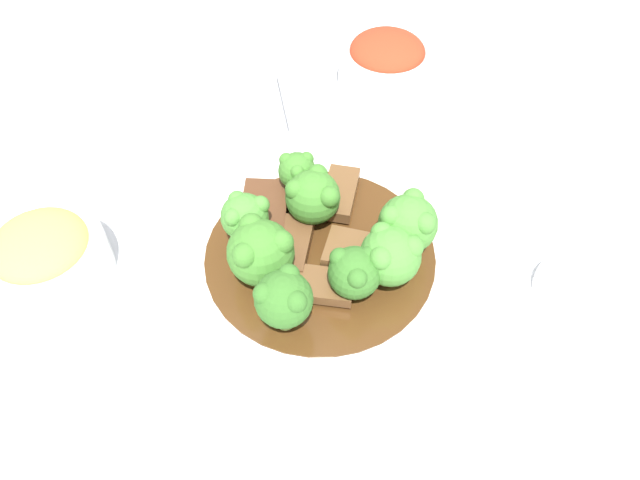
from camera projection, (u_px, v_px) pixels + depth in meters
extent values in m
plane|color=silver|center=(320.00, 265.00, 0.54)|extent=(4.00, 4.00, 0.00)
cylinder|color=white|center=(320.00, 260.00, 0.53)|extent=(0.31, 0.31, 0.01)
torus|color=white|center=(320.00, 255.00, 0.53)|extent=(0.31, 0.31, 0.01)
cylinder|color=#4C2D14|center=(320.00, 254.00, 0.52)|extent=(0.19, 0.19, 0.00)
cube|color=brown|center=(355.00, 255.00, 0.51)|extent=(0.04, 0.05, 0.02)
cube|color=brown|center=(287.00, 245.00, 0.52)|extent=(0.06, 0.04, 0.01)
cube|color=brown|center=(313.00, 285.00, 0.49)|extent=(0.04, 0.08, 0.01)
cube|color=#56331E|center=(265.00, 208.00, 0.54)|extent=(0.07, 0.05, 0.01)
cube|color=brown|center=(335.00, 192.00, 0.56)|extent=(0.06, 0.03, 0.01)
cylinder|color=#8EB756|center=(285.00, 317.00, 0.47)|extent=(0.01, 0.01, 0.02)
sphere|color=#387028|center=(284.00, 299.00, 0.45)|extent=(0.04, 0.04, 0.04)
sphere|color=#387028|center=(289.00, 275.00, 0.45)|extent=(0.02, 0.02, 0.02)
sphere|color=#387028|center=(264.00, 294.00, 0.44)|extent=(0.02, 0.02, 0.02)
sphere|color=#387028|center=(296.00, 301.00, 0.44)|extent=(0.02, 0.02, 0.02)
cylinder|color=#7FA84C|center=(388.00, 273.00, 0.50)|extent=(0.02, 0.02, 0.01)
sphere|color=#4C8E38|center=(390.00, 256.00, 0.48)|extent=(0.05, 0.05, 0.05)
sphere|color=#4C8E38|center=(383.00, 231.00, 0.48)|extent=(0.02, 0.02, 0.02)
sphere|color=#4C8E38|center=(381.00, 258.00, 0.47)|extent=(0.02, 0.02, 0.02)
sphere|color=#4C8E38|center=(412.00, 247.00, 0.47)|extent=(0.02, 0.02, 0.02)
cylinder|color=#8EB756|center=(354.00, 287.00, 0.49)|extent=(0.01, 0.01, 0.01)
sphere|color=#387028|center=(355.00, 273.00, 0.48)|extent=(0.04, 0.04, 0.04)
sphere|color=#387028|center=(340.00, 258.00, 0.47)|extent=(0.02, 0.02, 0.02)
sphere|color=#387028|center=(357.00, 278.00, 0.46)|extent=(0.02, 0.02, 0.02)
sphere|color=#387028|center=(369.00, 256.00, 0.47)|extent=(0.02, 0.02, 0.02)
cylinder|color=#8EB756|center=(313.00, 214.00, 0.54)|extent=(0.02, 0.02, 0.01)
sphere|color=#427F2D|center=(313.00, 197.00, 0.52)|extent=(0.05, 0.05, 0.05)
sphere|color=#427F2D|center=(296.00, 190.00, 0.51)|extent=(0.02, 0.02, 0.02)
sphere|color=#427F2D|center=(325.00, 196.00, 0.51)|extent=(0.02, 0.02, 0.02)
sphere|color=#427F2D|center=(318.00, 174.00, 0.52)|extent=(0.02, 0.02, 0.02)
cylinder|color=#8EB756|center=(247.00, 235.00, 0.52)|extent=(0.01, 0.01, 0.02)
sphere|color=#4C8E38|center=(245.00, 217.00, 0.50)|extent=(0.04, 0.04, 0.04)
sphere|color=#4C8E38|center=(233.00, 217.00, 0.49)|extent=(0.01, 0.01, 0.01)
sphere|color=#4C8E38|center=(258.00, 209.00, 0.49)|extent=(0.01, 0.01, 0.01)
sphere|color=#4C8E38|center=(238.00, 198.00, 0.50)|extent=(0.01, 0.01, 0.01)
cylinder|color=#8EB756|center=(298.00, 187.00, 0.55)|extent=(0.01, 0.01, 0.02)
sphere|color=#427F2D|center=(297.00, 171.00, 0.54)|extent=(0.03, 0.03, 0.03)
sphere|color=#427F2D|center=(297.00, 172.00, 0.53)|extent=(0.01, 0.01, 0.01)
sphere|color=#427F2D|center=(307.00, 159.00, 0.54)|extent=(0.01, 0.01, 0.01)
sphere|color=#427F2D|center=(286.00, 160.00, 0.53)|extent=(0.01, 0.01, 0.01)
cylinder|color=#8EB756|center=(405.00, 243.00, 0.52)|extent=(0.02, 0.02, 0.02)
sphere|color=#4C8E38|center=(408.00, 224.00, 0.50)|extent=(0.05, 0.05, 0.05)
sphere|color=#4C8E38|center=(425.00, 223.00, 0.48)|extent=(0.02, 0.02, 0.02)
sphere|color=#4C8E38|center=(413.00, 199.00, 0.50)|extent=(0.02, 0.02, 0.02)
sphere|color=#4C8E38|center=(392.00, 217.00, 0.48)|extent=(0.02, 0.02, 0.02)
cylinder|color=#8EB756|center=(263.00, 271.00, 0.50)|extent=(0.02, 0.02, 0.01)
sphere|color=#427F2D|center=(261.00, 253.00, 0.48)|extent=(0.05, 0.05, 0.05)
sphere|color=#427F2D|center=(281.00, 243.00, 0.47)|extent=(0.02, 0.02, 0.02)
sphere|color=#427F2D|center=(252.00, 226.00, 0.48)|extent=(0.02, 0.02, 0.02)
sphere|color=#427F2D|center=(245.00, 255.00, 0.46)|extent=(0.02, 0.02, 0.02)
ellipsoid|color=silver|center=(305.00, 179.00, 0.56)|extent=(0.08, 0.07, 0.01)
cylinder|color=silver|center=(288.00, 109.00, 0.63)|extent=(0.13, 0.07, 0.01)
cylinder|color=white|center=(385.00, 85.00, 0.69)|extent=(0.06, 0.06, 0.01)
cylinder|color=white|center=(386.00, 71.00, 0.67)|extent=(0.10, 0.10, 0.04)
torus|color=white|center=(388.00, 54.00, 0.65)|extent=(0.10, 0.10, 0.01)
ellipsoid|color=red|center=(388.00, 51.00, 0.65)|extent=(0.08, 0.08, 0.03)
cylinder|color=white|center=(55.00, 273.00, 0.53)|extent=(0.05, 0.05, 0.01)
cylinder|color=white|center=(49.00, 262.00, 0.51)|extent=(0.10, 0.10, 0.04)
torus|color=white|center=(40.00, 247.00, 0.50)|extent=(0.10, 0.10, 0.01)
ellipsoid|color=tan|center=(39.00, 245.00, 0.50)|extent=(0.08, 0.08, 0.03)
cylinder|color=white|center=(573.00, 289.00, 0.51)|extent=(0.06, 0.06, 0.01)
torus|color=white|center=(575.00, 285.00, 0.51)|extent=(0.06, 0.06, 0.01)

